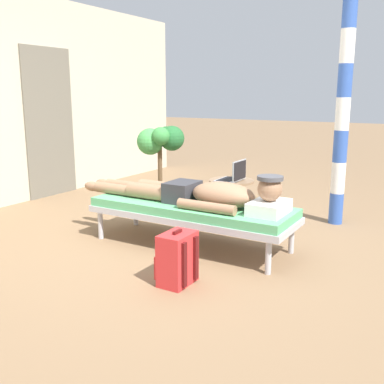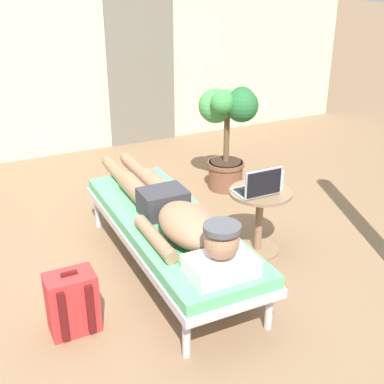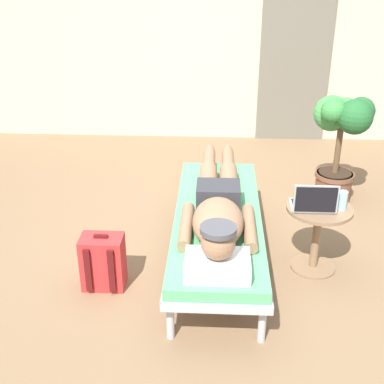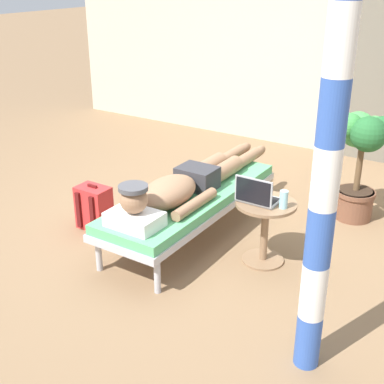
% 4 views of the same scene
% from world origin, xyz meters
% --- Properties ---
extents(ground_plane, '(40.00, 40.00, 0.00)m').
position_xyz_m(ground_plane, '(0.00, 0.00, 0.00)').
color(ground_plane, '#846647').
extents(house_wall_back, '(7.60, 0.20, 2.70)m').
position_xyz_m(house_wall_back, '(0.14, 2.87, 1.35)').
color(house_wall_back, beige).
rests_on(house_wall_back, ground).
extents(house_door_panel, '(0.84, 0.03, 2.04)m').
position_xyz_m(house_door_panel, '(1.03, 2.76, 1.02)').
color(house_door_panel, '#6D6759').
rests_on(house_door_panel, ground).
extents(lounge_chair, '(0.67, 1.97, 0.42)m').
position_xyz_m(lounge_chair, '(0.14, -0.07, 0.35)').
color(lounge_chair, '#B7B7BC').
rests_on(lounge_chair, ground).
extents(person_reclining, '(0.53, 2.17, 0.33)m').
position_xyz_m(person_reclining, '(0.14, -0.17, 0.52)').
color(person_reclining, white).
rests_on(person_reclining, lounge_chair).
extents(side_table, '(0.48, 0.48, 0.52)m').
position_xyz_m(side_table, '(0.87, -0.13, 0.36)').
color(side_table, '#8C6B4C').
rests_on(side_table, ground).
extents(laptop, '(0.31, 0.24, 0.23)m').
position_xyz_m(laptop, '(0.81, -0.18, 0.58)').
color(laptop, '#A5A8AD').
rests_on(laptop, side_table).
extents(drink_glass, '(0.06, 0.06, 0.14)m').
position_xyz_m(drink_glass, '(1.02, -0.15, 0.59)').
color(drink_glass, '#99D8E5').
rests_on(drink_glass, side_table).
extents(backpack, '(0.30, 0.26, 0.42)m').
position_xyz_m(backpack, '(-0.67, -0.43, 0.20)').
color(backpack, red).
rests_on(backpack, ground).
extents(potted_plant, '(0.53, 0.54, 1.03)m').
position_xyz_m(potted_plant, '(1.26, 1.05, 0.68)').
color(potted_plant, brown).
rests_on(potted_plant, ground).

